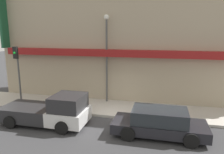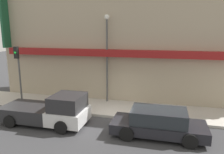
{
  "view_description": "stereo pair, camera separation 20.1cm",
  "coord_description": "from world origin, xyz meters",
  "views": [
    {
      "loc": [
        3.0,
        -12.45,
        5.31
      ],
      "look_at": [
        -0.26,
        1.27,
        2.36
      ],
      "focal_mm": 35.0,
      "sensor_mm": 36.0,
      "label": 1
    },
    {
      "loc": [
        3.2,
        -12.4,
        5.31
      ],
      "look_at": [
        -0.26,
        1.27,
        2.36
      ],
      "focal_mm": 35.0,
      "sensor_mm": 36.0,
      "label": 2
    }
  ],
  "objects": [
    {
      "name": "sidewalk",
      "position": [
        0.0,
        1.59,
        0.08
      ],
      "size": [
        36.0,
        3.17,
        0.16
      ],
      "color": "#B7B2A8",
      "rests_on": "ground"
    },
    {
      "name": "ground_plane",
      "position": [
        0.0,
        0.0,
        0.0
      ],
      "size": [
        80.0,
        80.0,
        0.0
      ],
      "primitive_type": "plane",
      "color": "#38383A"
    },
    {
      "name": "parked_car",
      "position": [
        2.94,
        -1.65,
        0.7
      ],
      "size": [
        4.79,
        2.1,
        1.43
      ],
      "rotation": [
        0.0,
        0.0,
        -0.04
      ],
      "color": "black",
      "rests_on": "ground"
    },
    {
      "name": "street_lamp",
      "position": [
        -1.01,
        2.77,
        4.04
      ],
      "size": [
        0.36,
        0.36,
        6.32
      ],
      "color": "#4C4C4C",
      "rests_on": "sidewalk"
    },
    {
      "name": "fire_hydrant",
      "position": [
        1.98,
        0.55,
        0.5
      ],
      "size": [
        0.17,
        0.17,
        0.7
      ],
      "color": "#196633",
      "rests_on": "sidewalk"
    },
    {
      "name": "traffic_light",
      "position": [
        -6.63,
        0.31,
        3.0
      ],
      "size": [
        0.28,
        0.42,
        4.16
      ],
      "color": "#4C4C4C",
      "rests_on": "sidewalk"
    },
    {
      "name": "pickup_truck",
      "position": [
        -3.23,
        -1.65,
        0.8
      ],
      "size": [
        5.06,
        2.31,
        1.83
      ],
      "rotation": [
        0.0,
        0.0,
        0.01
      ],
      "color": "silver",
      "rests_on": "ground"
    },
    {
      "name": "building",
      "position": [
        -0.02,
        4.66,
        5.47
      ],
      "size": [
        19.8,
        3.8,
        11.19
      ],
      "color": "tan",
      "rests_on": "ground"
    }
  ]
}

